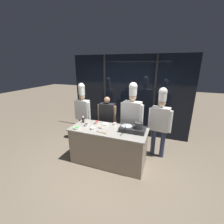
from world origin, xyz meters
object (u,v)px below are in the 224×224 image
at_px(portable_stove, 132,129).
at_px(squeeze_bottle_soy, 83,119).
at_px(prep_bowl_bell_pepper, 97,123).
at_px(prep_bowl_soy_glaze, 86,125).
at_px(serving_spoon_slotted, 104,133).
at_px(frying_pan, 127,125).
at_px(chef_head, 83,109).
at_px(prep_bowl_shrimp, 115,124).
at_px(prep_bowl_scallions, 77,128).
at_px(person_guest, 107,117).
at_px(stock_pot, 138,125).
at_px(chef_line, 160,119).
at_px(chef_sous, 132,114).
at_px(prep_bowl_noodles, 93,128).
at_px(prep_bowl_mushrooms, 102,127).
at_px(prep_bowl_garlic, 105,124).

xyz_separation_m(portable_stove, squeeze_bottle_soy, (-1.35, 0.09, 0.04)).
relative_size(prep_bowl_bell_pepper, prep_bowl_soy_glaze, 1.07).
bearing_deg(serving_spoon_slotted, frying_pan, 35.18).
xyz_separation_m(frying_pan, chef_head, (-1.59, 0.70, 0.03)).
bearing_deg(prep_bowl_shrimp, prep_bowl_scallions, -143.92).
xyz_separation_m(prep_bowl_soy_glaze, person_guest, (0.26, 0.76, -0.03)).
bearing_deg(stock_pot, person_guest, 147.15).
height_order(portable_stove, stock_pot, stock_pot).
distance_m(portable_stove, chef_line, 0.86).
distance_m(person_guest, chef_sous, 0.76).
relative_size(stock_pot, chef_line, 0.11).
xyz_separation_m(frying_pan, prep_bowl_noodles, (-0.78, -0.20, -0.11)).
relative_size(portable_stove, chef_sous, 0.30).
bearing_deg(prep_bowl_soy_glaze, chef_head, 125.87).
height_order(prep_bowl_mushrooms, person_guest, person_guest).
height_order(prep_bowl_noodles, chef_head, chef_head).
distance_m(frying_pan, chef_head, 1.74).
relative_size(prep_bowl_garlic, chef_head, 0.09).
height_order(portable_stove, prep_bowl_mushrooms, portable_stove).
relative_size(person_guest, chef_line, 0.82).
relative_size(portable_stove, stock_pot, 2.79).
height_order(prep_bowl_garlic, person_guest, person_guest).
bearing_deg(chef_sous, squeeze_bottle_soy, 29.47).
bearing_deg(prep_bowl_scallions, prep_bowl_garlic, 39.95).
height_order(stock_pot, prep_bowl_scallions, stock_pot).
height_order(prep_bowl_bell_pepper, chef_sous, chef_sous).
xyz_separation_m(prep_bowl_noodles, prep_bowl_bell_pepper, (-0.06, 0.34, 0.01)).
xyz_separation_m(prep_bowl_mushrooms, prep_bowl_garlic, (0.01, 0.20, 0.00)).
bearing_deg(frying_pan, portable_stove, 2.28).
relative_size(prep_bowl_bell_pepper, chef_line, 0.07).
height_order(prep_bowl_garlic, serving_spoon_slotted, prep_bowl_garlic).
bearing_deg(chef_line, squeeze_bottle_soy, 23.82).
bearing_deg(portable_stove, prep_bowl_garlic, 169.66).
distance_m(prep_bowl_shrimp, prep_bowl_bell_pepper, 0.47).
bearing_deg(prep_bowl_bell_pepper, prep_bowl_noodles, -79.42).
relative_size(squeeze_bottle_soy, prep_bowl_shrimp, 1.85).
xyz_separation_m(prep_bowl_shrimp, prep_bowl_scallions, (-0.77, -0.56, -0.00)).
xyz_separation_m(prep_bowl_scallions, chef_sous, (1.11, 0.99, 0.17)).
bearing_deg(serving_spoon_slotted, squeeze_bottle_soy, 152.01).
xyz_separation_m(prep_bowl_garlic, prep_bowl_scallions, (-0.55, -0.46, 0.00)).
relative_size(frying_pan, prep_bowl_noodles, 3.42).
height_order(squeeze_bottle_soy, prep_bowl_mushrooms, squeeze_bottle_soy).
bearing_deg(chef_head, chef_sous, 179.34).
bearing_deg(person_guest, stock_pot, 144.11).
bearing_deg(prep_bowl_soy_glaze, prep_bowl_garlic, 27.09).
bearing_deg(stock_pot, prep_bowl_bell_pepper, 173.11).
height_order(prep_bowl_scallions, prep_bowl_bell_pepper, prep_bowl_bell_pepper).
height_order(serving_spoon_slotted, chef_head, chef_head).
bearing_deg(chef_line, prep_bowl_scallions, 35.35).
relative_size(prep_bowl_noodles, chef_head, 0.07).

